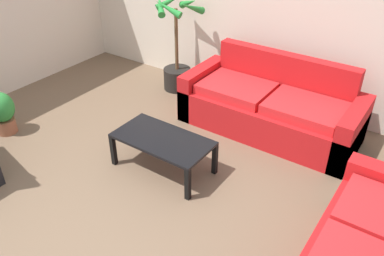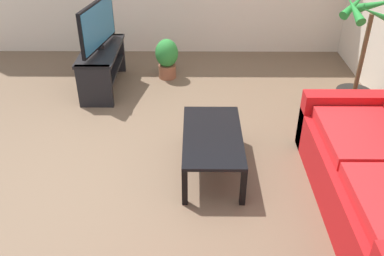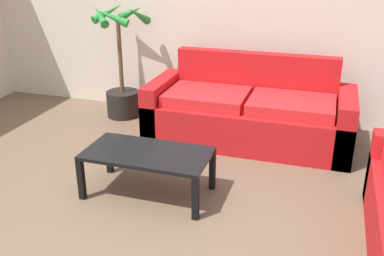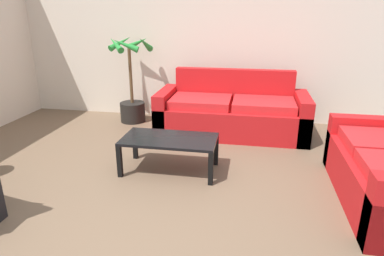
# 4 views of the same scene
# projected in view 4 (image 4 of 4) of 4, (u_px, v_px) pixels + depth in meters

# --- Properties ---
(ground_plane) EXTENTS (6.60, 6.60, 0.00)m
(ground_plane) POSITION_uv_depth(u_px,v_px,m) (142.00, 213.00, 3.02)
(ground_plane) COLOR brown
(wall_back) EXTENTS (6.00, 0.06, 2.70)m
(wall_back) POSITION_uv_depth(u_px,v_px,m) (198.00, 36.00, 5.35)
(wall_back) COLOR beige
(wall_back) RESTS_ON ground
(couch_main) EXTENTS (2.16, 0.90, 0.90)m
(couch_main) POSITION_uv_depth(u_px,v_px,m) (232.00, 113.00, 4.93)
(couch_main) COLOR red
(couch_main) RESTS_ON ground
(coffee_table) EXTENTS (1.05, 0.55, 0.39)m
(coffee_table) POSITION_uv_depth(u_px,v_px,m) (169.00, 142.00, 3.72)
(coffee_table) COLOR black
(coffee_table) RESTS_ON ground
(potted_palm) EXTENTS (0.66, 0.66, 1.40)m
(potted_palm) POSITION_uv_depth(u_px,v_px,m) (132.00, 92.00, 5.39)
(potted_palm) COLOR black
(potted_palm) RESTS_ON ground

